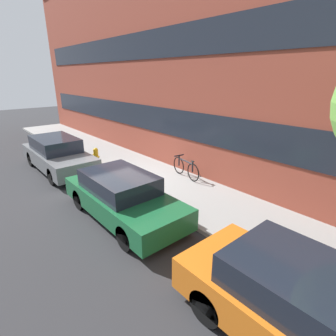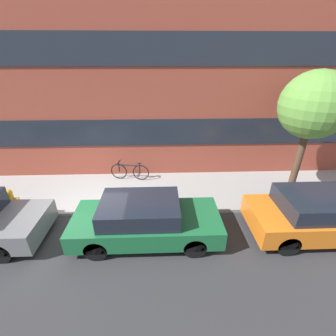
# 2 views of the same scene
# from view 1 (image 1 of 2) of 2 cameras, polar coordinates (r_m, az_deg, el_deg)

# --- Properties ---
(ground_plane) EXTENTS (56.00, 56.00, 0.00)m
(ground_plane) POSITION_cam_1_polar(r_m,az_deg,el_deg) (9.94, -10.67, -3.78)
(ground_plane) COLOR #2B2B2D
(sidewalk_strip) EXTENTS (28.00, 2.78, 0.11)m
(sidewalk_strip) POSITION_cam_1_polar(r_m,az_deg,el_deg) (10.61, -4.22, -1.60)
(sidewalk_strip) COLOR gray
(sidewalk_strip) RESTS_ON ground_plane
(rowhouse_facade) EXTENTS (28.00, 1.02, 9.22)m
(rowhouse_facade) POSITION_cam_1_polar(r_m,az_deg,el_deg) (11.10, 3.43, 23.37)
(rowhouse_facade) COLOR brown
(rowhouse_facade) RESTS_ON ground_plane
(parked_car_grey) EXTENTS (4.56, 1.69, 1.41)m
(parked_car_grey) POSITION_cam_1_polar(r_m,az_deg,el_deg) (12.09, -22.89, 2.77)
(parked_car_grey) COLOR slate
(parked_car_grey) RESTS_ON ground_plane
(parked_car_green) EXTENTS (4.22, 1.70, 1.30)m
(parked_car_green) POSITION_cam_1_polar(r_m,az_deg,el_deg) (7.58, -9.95, -6.00)
(parked_car_green) COLOR #195B33
(parked_car_green) RESTS_ON ground_plane
(parked_car_orange) EXTENTS (4.01, 1.75, 1.37)m
(parked_car_orange) POSITION_cam_1_polar(r_m,az_deg,el_deg) (4.75, 27.99, -25.67)
(parked_car_orange) COLOR #D16619
(parked_car_orange) RESTS_ON ground_plane
(fire_hydrant) EXTENTS (0.53, 0.30, 0.71)m
(fire_hydrant) POSITION_cam_1_polar(r_m,az_deg,el_deg) (12.20, -15.39, 2.64)
(fire_hydrant) COLOR gold
(fire_hydrant) RESTS_ON sidewalk_strip
(bicycle) EXTENTS (1.63, 0.44, 0.79)m
(bicycle) POSITION_cam_1_polar(r_m,az_deg,el_deg) (10.14, 3.85, 0.10)
(bicycle) COLOR black
(bicycle) RESTS_ON sidewalk_strip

